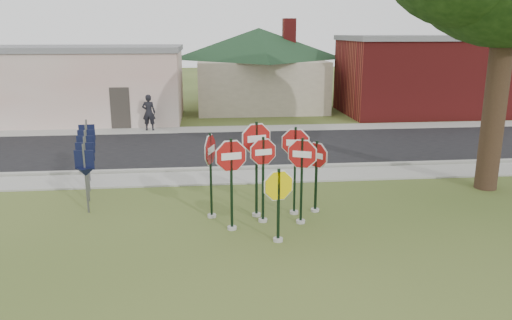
{
  "coord_description": "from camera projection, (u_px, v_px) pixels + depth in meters",
  "views": [
    {
      "loc": [
        -1.63,
        -11.31,
        5.03
      ],
      "look_at": [
        -0.25,
        2.0,
        1.55
      ],
      "focal_mm": 35.0,
      "sensor_mm": 36.0,
      "label": 1
    }
  ],
  "objects": [
    {
      "name": "stop_sign_left",
      "position": [
        231.0,
        171.0,
        12.62
      ],
      "size": [
        1.1,
        0.27,
        2.54
      ],
      "color": "#A6A39B",
      "rests_on": "ground"
    },
    {
      "name": "sidewalk_far",
      "position": [
        237.0,
        129.0,
        26.08
      ],
      "size": [
        60.0,
        1.6,
        0.06
      ],
      "primitive_type": "cube",
      "color": "gray",
      "rests_on": "ground"
    },
    {
      "name": "pedestrian",
      "position": [
        149.0,
        112.0,
        25.43
      ],
      "size": [
        0.72,
        0.52,
        1.84
      ],
      "primitive_type": "imported",
      "rotation": [
        0.0,
        0.0,
        3.01
      ],
      "color": "black",
      "rests_on": "sidewalk_far"
    },
    {
      "name": "ground",
      "position": [
        274.0,
        241.0,
        12.32
      ],
      "size": [
        120.0,
        120.0,
        0.0
      ],
      "primitive_type": "plane",
      "color": "#3B4E1D",
      "rests_on": "ground"
    },
    {
      "name": "route_sign_row",
      "position": [
        87.0,
        154.0,
        15.8
      ],
      "size": [
        1.43,
        4.63,
        2.0
      ],
      "color": "#59595E",
      "rests_on": "ground"
    },
    {
      "name": "stop_sign_far_right",
      "position": [
        316.0,
        168.0,
        13.98
      ],
      "size": [
        0.63,
        0.81,
        2.17
      ],
      "color": "#A6A39B",
      "rests_on": "ground"
    },
    {
      "name": "stop_sign_center",
      "position": [
        263.0,
        169.0,
        13.17
      ],
      "size": [
        0.97,
        0.24,
        2.44
      ],
      "color": "#A6A39B",
      "rests_on": "ground"
    },
    {
      "name": "road",
      "position": [
        243.0,
        148.0,
        21.94
      ],
      "size": [
        60.0,
        7.0,
        0.04
      ],
      "primitive_type": "cube",
      "color": "black",
      "rests_on": "ground"
    },
    {
      "name": "building_stucco",
      "position": [
        73.0,
        83.0,
        28.21
      ],
      "size": [
        12.2,
        6.2,
        4.2
      ],
      "color": "silver",
      "rests_on": "ground"
    },
    {
      "name": "curb",
      "position": [
        250.0,
        168.0,
        18.56
      ],
      "size": [
        60.0,
        0.2,
        0.14
      ],
      "primitive_type": "cube",
      "color": "gray",
      "rests_on": "ground"
    },
    {
      "name": "sidewalk_near",
      "position": [
        253.0,
        177.0,
        17.6
      ],
      "size": [
        60.0,
        1.6,
        0.06
      ],
      "primitive_type": "cube",
      "color": "gray",
      "rests_on": "ground"
    },
    {
      "name": "stop_sign_far_left",
      "position": [
        211.0,
        163.0,
        13.47
      ],
      "size": [
        0.39,
        1.1,
        2.51
      ],
      "color": "#A6A39B",
      "rests_on": "ground"
    },
    {
      "name": "stop_sign_back_right",
      "position": [
        295.0,
        158.0,
        13.72
      ],
      "size": [
        1.04,
        0.29,
        2.6
      ],
      "color": "#A6A39B",
      "rests_on": "ground"
    },
    {
      "name": "stop_sign_right",
      "position": [
        302.0,
        169.0,
        13.07
      ],
      "size": [
        1.0,
        0.43,
        2.45
      ],
      "color": "#A6A39B",
      "rests_on": "ground"
    },
    {
      "name": "stop_sign_yellow",
      "position": [
        278.0,
        198.0,
        12.0
      ],
      "size": [
        1.01,
        0.27,
        1.95
      ],
      "color": "#A6A39B",
      "rests_on": "ground"
    },
    {
      "name": "building_house",
      "position": [
        259.0,
        52.0,
        32.78
      ],
      "size": [
        11.6,
        11.6,
        6.2
      ],
      "color": "#C1B399",
      "rests_on": "ground"
    },
    {
      "name": "stop_sign_back_left",
      "position": [
        256.0,
        155.0,
        13.51
      ],
      "size": [
        1.11,
        0.32,
        2.79
      ],
      "color": "#A6A39B",
      "rests_on": "ground"
    },
    {
      "name": "building_brick",
      "position": [
        426.0,
        74.0,
        30.71
      ],
      "size": [
        10.2,
        6.2,
        4.75
      ],
      "color": "maroon",
      "rests_on": "ground"
    }
  ]
}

